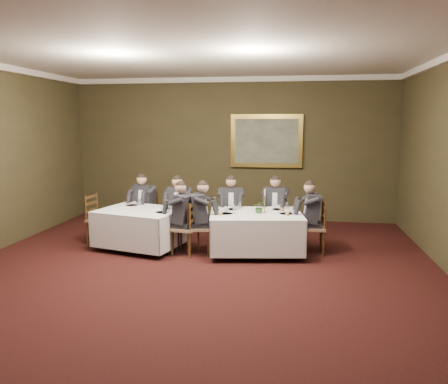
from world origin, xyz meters
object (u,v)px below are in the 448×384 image
(diner_main_backleft, at_px, (231,217))
(diner_main_endleft, at_px, (199,226))
(painting, at_px, (266,141))
(chair_main_endleft, at_px, (198,238))
(table_main, at_px, (256,230))
(diner_main_backright, at_px, (275,217))
(chair_sec_endleft, at_px, (100,229))
(chair_sec_backright, at_px, (179,227))
(chair_sec_endright, at_px, (186,239))
(chair_main_endright, at_px, (313,238))
(diner_main_endright, at_px, (313,226))
(diner_sec_backleft, at_px, (145,213))
(candlestick, at_px, (265,204))
(diner_sec_backright, at_px, (179,216))
(diner_sec_endright, at_px, (185,227))
(table_second, at_px, (141,226))
(centerpiece, at_px, (259,207))
(chair_main_backleft, at_px, (231,227))
(chair_main_backright, at_px, (275,227))

(diner_main_backleft, relative_size, diner_main_endleft, 1.00)
(painting, bearing_deg, chair_main_endleft, -109.14)
(table_main, height_order, painting, painting)
(diner_main_backright, height_order, chair_sec_endleft, diner_main_backright)
(chair_sec_backright, height_order, chair_sec_endright, same)
(chair_main_endright, bearing_deg, diner_main_endright, 90.00)
(chair_main_endleft, distance_m, diner_sec_backleft, 1.70)
(chair_sec_endleft, relative_size, candlestick, 2.21)
(diner_main_backright, bearing_deg, diner_sec_backright, 12.79)
(table_main, height_order, chair_main_endleft, chair_main_endleft)
(table_main, bearing_deg, chair_sec_endright, -168.35)
(chair_sec_backright, height_order, diner_sec_endright, diner_sec_endright)
(table_main, xyz_separation_m, diner_main_endleft, (-1.04, -0.16, 0.06))
(diner_main_backleft, bearing_deg, diner_sec_endright, 47.72)
(table_main, height_order, table_second, same)
(table_second, relative_size, centerpiece, 7.42)
(diner_sec_backleft, xyz_separation_m, centerpiece, (2.48, -0.82, 0.37))
(chair_main_endleft, xyz_separation_m, chair_sec_endleft, (-2.10, 0.36, 0.00))
(table_second, xyz_separation_m, diner_sec_endright, (0.93, -0.23, 0.06))
(chair_main_backleft, xyz_separation_m, diner_main_endright, (1.62, -0.63, 0.23))
(diner_main_endright, distance_m, centerpiece, 1.06)
(chair_main_backleft, relative_size, chair_sec_endright, 1.00)
(diner_main_backleft, relative_size, centerpiece, 5.60)
(chair_sec_endright, distance_m, chair_sec_endleft, 1.94)
(chair_sec_endleft, bearing_deg, centerpiece, 95.49)
(diner_main_endright, distance_m, chair_sec_endleft, 4.20)
(diner_main_endleft, relative_size, chair_sec_endleft, 1.35)
(centerpiece, bearing_deg, table_main, -172.86)
(table_main, xyz_separation_m, chair_main_backright, (0.32, 0.92, -0.17))
(chair_main_backleft, relative_size, chair_sec_endleft, 1.00)
(centerpiece, distance_m, painting, 3.06)
(diner_main_endright, bearing_deg, diner_main_endleft, 94.67)
(chair_main_backleft, distance_m, chair_main_backright, 0.90)
(table_second, xyz_separation_m, chair_sec_backright, (0.59, 0.67, -0.17))
(table_main, height_order, diner_sec_endright, diner_sec_endright)
(diner_main_endleft, height_order, diner_sec_backright, same)
(chair_main_endright, height_order, diner_sec_endright, diner_sec_endright)
(candlestick, bearing_deg, diner_sec_backleft, 163.88)
(chair_main_endleft, bearing_deg, diner_main_endleft, 90.00)
(chair_sec_backright, xyz_separation_m, diner_sec_backright, (-0.00, -0.01, 0.23))
(diner_sec_backleft, bearing_deg, painting, -123.70)
(table_second, xyz_separation_m, diner_main_backleft, (1.64, 0.80, 0.06))
(diner_sec_backright, distance_m, centerpiece, 1.83)
(chair_sec_endleft, distance_m, centerpiece, 3.28)
(chair_main_backright, height_order, diner_sec_backright, diner_sec_backright)
(diner_sec_backleft, bearing_deg, chair_main_backright, -161.88)
(diner_main_endleft, bearing_deg, candlestick, 93.04)
(table_main, bearing_deg, chair_sec_endleft, 176.29)
(chair_sec_endright, distance_m, centerpiece, 1.48)
(chair_main_backleft, distance_m, diner_main_endright, 1.75)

